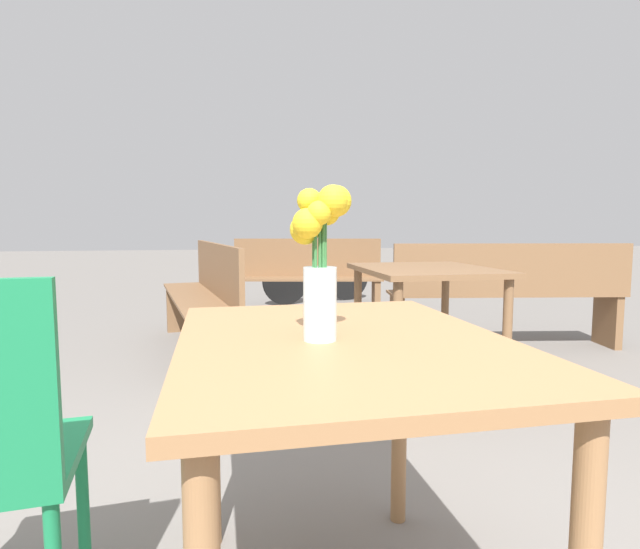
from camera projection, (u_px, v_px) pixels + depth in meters
name	position (u px, v px, depth m)	size (l,w,h in m)	color
table_front	(342.00, 382.00, 1.15)	(0.74, 0.97, 0.73)	#9E7047
flower_vase	(320.00, 254.00, 1.08)	(0.13, 0.11, 0.34)	silver
bench_near	(508.00, 290.00, 3.96)	(1.90, 0.65, 0.85)	brown
bench_middle	(206.00, 292.00, 3.86)	(0.68, 1.90, 0.85)	brown
bench_far	(307.00, 276.00, 5.23)	(1.59, 0.66, 0.85)	brown
table_back	(425.00, 287.00, 2.91)	(0.73, 0.87, 0.74)	brown
bicycle	(318.00, 277.00, 6.43)	(1.46, 0.55, 0.71)	black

